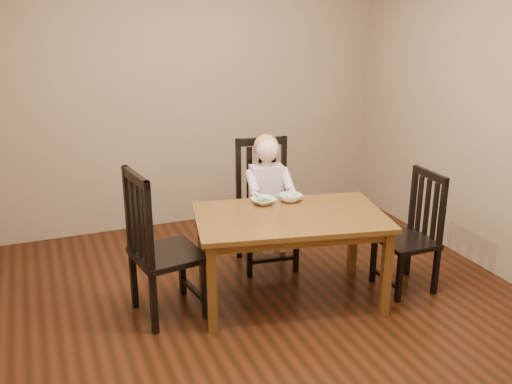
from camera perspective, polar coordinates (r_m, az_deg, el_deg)
name	(u,v)px	position (r m, az deg, el deg)	size (l,w,h in m)	color
room	(270,132)	(3.87, 1.43, 5.97)	(4.01, 4.01, 2.71)	#3B190C
dining_table	(290,225)	(4.24, 3.44, -3.31)	(1.53, 1.09, 0.70)	#472E10
chair_child	(265,206)	(4.89, 0.94, -1.39)	(0.52, 0.51, 1.09)	black
chair_left	(159,248)	(4.11, -9.64, -5.56)	(0.52, 0.54, 1.11)	black
chair_right	(412,234)	(4.64, 15.32, -4.06)	(0.40, 0.41, 0.96)	black
toddler	(267,190)	(4.79, 1.12, 0.22)	(0.36, 0.45, 0.62)	silver
bowl_peas	(263,201)	(4.42, 0.75, -0.91)	(0.18, 0.18, 0.04)	silver
bowl_veg	(290,198)	(4.49, 3.42, -0.58)	(0.18, 0.18, 0.06)	silver
fork	(259,200)	(4.39, 0.29, -0.76)	(0.03, 0.13, 0.05)	silver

